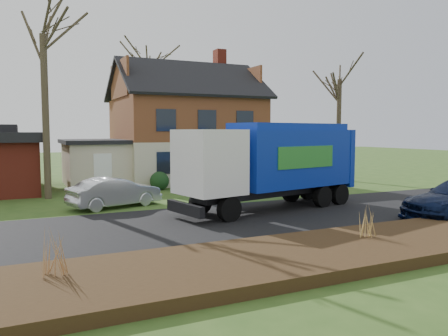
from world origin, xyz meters
name	(u,v)px	position (x,y,z in m)	size (l,w,h in m)	color
ground	(262,218)	(0.00, 0.00, 0.00)	(120.00, 120.00, 0.00)	#2C4C19
road	(262,218)	(0.00, 0.00, 0.01)	(80.00, 7.00, 0.02)	black
mulch_verge	(358,248)	(0.00, -5.30, 0.15)	(80.00, 3.50, 0.30)	black
main_house	(179,121)	(1.49, 13.91, 4.03)	(12.95, 8.95, 9.26)	beige
garbage_truck	(274,160)	(1.46, 1.54, 2.13)	(8.91, 4.05, 3.69)	black
silver_sedan	(115,192)	(-4.64, 4.91, 0.67)	(1.41, 4.05, 1.34)	#B8BBC0
tree_front_west	(42,9)	(-7.20, 8.82, 9.23)	(3.77, 3.77, 11.20)	#463C2A
tree_front_east	(340,63)	(11.46, 9.48, 7.98)	(3.53, 3.53, 9.82)	#423627
tree_back	(148,53)	(1.74, 22.50, 9.95)	(3.77, 3.77, 11.94)	#453A29
grass_clump_west	(56,252)	(-7.75, -4.78, 0.81)	(0.39, 0.32, 1.02)	#A17447
grass_clump_mid	(367,219)	(0.65, -4.95, 0.83)	(0.38, 0.31, 1.05)	tan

